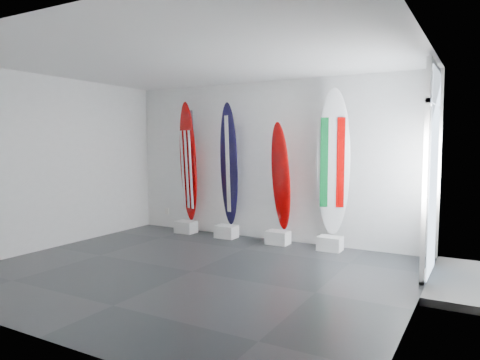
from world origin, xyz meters
The scene contains 16 objects.
floor centered at (0.00, 0.00, 0.00)m, with size 6.00×6.00×0.00m, color black.
ceiling centered at (0.00, 0.00, 3.00)m, with size 6.00×6.00×0.00m, color white.
wall_back centered at (0.00, 2.50, 1.50)m, with size 6.00×6.00×0.00m, color silver.
wall_front centered at (0.00, -2.50, 1.50)m, with size 6.00×6.00×0.00m, color silver.
wall_left centered at (-3.00, 0.00, 1.50)m, with size 5.00×5.00×0.00m, color silver.
wall_right centered at (3.00, 0.00, 1.50)m, with size 5.00×5.00×0.00m, color silver.
display_block_usa centered at (-1.72, 2.18, 0.12)m, with size 0.40×0.30×0.24m, color silver.
surfboard_usa centered at (-1.72, 2.28, 1.46)m, with size 0.55×0.08×2.43m, color #9C0202.
display_block_navy centered at (-0.75, 2.18, 0.12)m, with size 0.40×0.30×0.24m, color silver.
surfboard_navy centered at (-0.75, 2.28, 1.43)m, with size 0.54×0.08×2.38m, color black.
display_block_swiss centered at (0.35, 2.18, 0.12)m, with size 0.40×0.30×0.24m, color silver.
surfboard_swiss centered at (0.35, 2.28, 1.23)m, with size 0.45×0.08×1.99m, color #9C0202.
display_block_italy centered at (1.33, 2.18, 0.12)m, with size 0.40×0.30×0.24m, color silver.
surfboard_italy centered at (1.33, 2.28, 1.50)m, with size 0.57×0.08×2.53m, color silver.
wall_outlet centered at (-2.45, 2.48, 0.35)m, with size 0.09×0.02×0.13m, color silver.
glass_door centered at (2.97, 1.55, 1.43)m, with size 0.12×1.16×2.85m, color white, non-canonical shape.
Camera 1 is at (3.65, -5.09, 1.84)m, focal length 33.13 mm.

